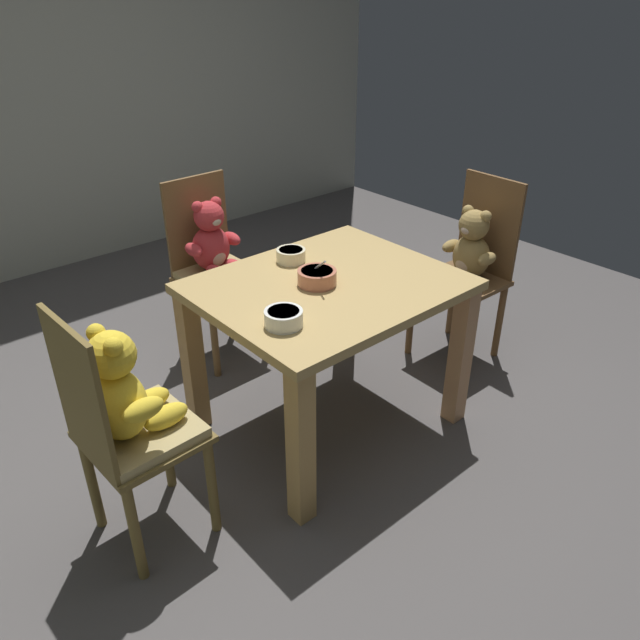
{
  "coord_description": "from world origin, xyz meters",
  "views": [
    {
      "loc": [
        -1.49,
        -1.66,
        1.78
      ],
      "look_at": [
        0.0,
        0.05,
        0.51
      ],
      "focal_mm": 34.29,
      "sensor_mm": 36.0,
      "label": 1
    }
  ],
  "objects_px": {
    "teddy_chair_far_center": "(214,256)",
    "dining_table": "(328,311)",
    "porridge_bowl_cream_far_center": "(291,255)",
    "porridge_bowl_white_near_left": "(284,318)",
    "teddy_chair_near_left": "(125,409)",
    "porridge_bowl_terracotta_center": "(317,277)",
    "teddy_chair_near_right": "(469,258)"
  },
  "relations": [
    {
      "from": "teddy_chair_far_center",
      "to": "dining_table",
      "type": "bearing_deg",
      "value": 0.48
    },
    {
      "from": "porridge_bowl_cream_far_center",
      "to": "porridge_bowl_white_near_left",
      "type": "height_order",
      "value": "porridge_bowl_white_near_left"
    },
    {
      "from": "porridge_bowl_white_near_left",
      "to": "teddy_chair_far_center",
      "type": "bearing_deg",
      "value": 71.75
    },
    {
      "from": "teddy_chair_near_left",
      "to": "porridge_bowl_white_near_left",
      "type": "height_order",
      "value": "teddy_chair_near_left"
    },
    {
      "from": "porridge_bowl_terracotta_center",
      "to": "teddy_chair_far_center",
      "type": "bearing_deg",
      "value": 88.33
    },
    {
      "from": "porridge_bowl_white_near_left",
      "to": "teddy_chair_near_left",
      "type": "bearing_deg",
      "value": 169.96
    },
    {
      "from": "teddy_chair_near_left",
      "to": "teddy_chair_far_center",
      "type": "xyz_separation_m",
      "value": [
        0.91,
        0.9,
        -0.01
      ]
    },
    {
      "from": "teddy_chair_far_center",
      "to": "porridge_bowl_white_near_left",
      "type": "xyz_separation_m",
      "value": [
        -0.33,
        -1.0,
        0.18
      ]
    },
    {
      "from": "teddy_chair_near_left",
      "to": "porridge_bowl_cream_far_center",
      "type": "height_order",
      "value": "teddy_chair_near_left"
    },
    {
      "from": "teddy_chair_far_center",
      "to": "porridge_bowl_cream_far_center",
      "type": "height_order",
      "value": "teddy_chair_far_center"
    },
    {
      "from": "dining_table",
      "to": "teddy_chair_near_left",
      "type": "relative_size",
      "value": 1.09
    },
    {
      "from": "teddy_chair_near_right",
      "to": "teddy_chair_far_center",
      "type": "xyz_separation_m",
      "value": [
        -0.97,
        0.86,
        0.01
      ]
    },
    {
      "from": "teddy_chair_near_left",
      "to": "teddy_chair_near_right",
      "type": "relative_size",
      "value": 1.0
    },
    {
      "from": "teddy_chair_near_right",
      "to": "teddy_chair_far_center",
      "type": "bearing_deg",
      "value": -40.3
    },
    {
      "from": "teddy_chair_near_left",
      "to": "porridge_bowl_cream_far_center",
      "type": "bearing_deg",
      "value": 16.32
    },
    {
      "from": "dining_table",
      "to": "porridge_bowl_terracotta_center",
      "type": "bearing_deg",
      "value": 161.46
    },
    {
      "from": "teddy_chair_near_left",
      "to": "porridge_bowl_cream_far_center",
      "type": "relative_size",
      "value": 7.4
    },
    {
      "from": "dining_table",
      "to": "teddy_chair_far_center",
      "type": "distance_m",
      "value": 0.85
    },
    {
      "from": "teddy_chair_near_right",
      "to": "porridge_bowl_white_near_left",
      "type": "relative_size",
      "value": 6.8
    },
    {
      "from": "dining_table",
      "to": "teddy_chair_near_left",
      "type": "bearing_deg",
      "value": -176.47
    },
    {
      "from": "teddy_chair_near_left",
      "to": "porridge_bowl_cream_far_center",
      "type": "xyz_separation_m",
      "value": [
        0.95,
        0.32,
        0.17
      ]
    },
    {
      "from": "teddy_chair_near_right",
      "to": "porridge_bowl_terracotta_center",
      "type": "height_order",
      "value": "teddy_chair_near_right"
    },
    {
      "from": "dining_table",
      "to": "porridge_bowl_cream_far_center",
      "type": "distance_m",
      "value": 0.31
    },
    {
      "from": "dining_table",
      "to": "teddy_chair_near_right",
      "type": "distance_m",
      "value": 0.95
    },
    {
      "from": "porridge_bowl_cream_far_center",
      "to": "porridge_bowl_white_near_left",
      "type": "relative_size",
      "value": 0.92
    },
    {
      "from": "teddy_chair_near_left",
      "to": "dining_table",
      "type": "bearing_deg",
      "value": 1.25
    },
    {
      "from": "porridge_bowl_cream_far_center",
      "to": "teddy_chair_near_right",
      "type": "bearing_deg",
      "value": -16.69
    },
    {
      "from": "teddy_chair_near_left",
      "to": "teddy_chair_near_right",
      "type": "height_order",
      "value": "teddy_chair_near_right"
    },
    {
      "from": "teddy_chair_far_center",
      "to": "porridge_bowl_white_near_left",
      "type": "height_order",
      "value": "teddy_chair_far_center"
    },
    {
      "from": "teddy_chair_near_right",
      "to": "porridge_bowl_cream_far_center",
      "type": "height_order",
      "value": "teddy_chair_near_right"
    },
    {
      "from": "teddy_chair_near_right",
      "to": "porridge_bowl_white_near_left",
      "type": "height_order",
      "value": "teddy_chair_near_right"
    },
    {
      "from": "teddy_chair_near_right",
      "to": "porridge_bowl_terracotta_center",
      "type": "bearing_deg",
      "value": -0.46
    }
  ]
}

